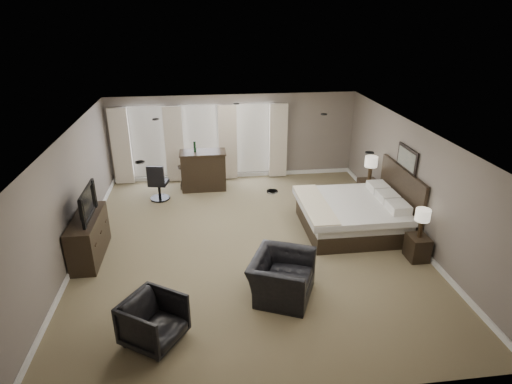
{
  "coord_description": "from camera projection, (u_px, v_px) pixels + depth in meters",
  "views": [
    {
      "loc": [
        -0.92,
        -8.44,
        4.96
      ],
      "look_at": [
        0.2,
        0.4,
        1.1
      ],
      "focal_mm": 30.0,
      "sensor_mm": 36.0,
      "label": 1
    }
  ],
  "objects": [
    {
      "name": "window_bay",
      "position": [
        201.0,
        143.0,
        12.91
      ],
      "size": [
        5.25,
        0.2,
        2.3
      ],
      "color": "silver",
      "rests_on": "room"
    },
    {
      "name": "bar_stool_left",
      "position": [
        184.0,
        177.0,
        12.6
      ],
      "size": [
        0.34,
        0.34,
        0.7
      ],
      "primitive_type": "cube",
      "rotation": [
        0.0,
        0.0,
        0.02
      ],
      "color": "black",
      "rests_on": "ground"
    },
    {
      "name": "dresser",
      "position": [
        89.0,
        237.0,
        9.07
      ],
      "size": [
        0.53,
        1.63,
        0.95
      ],
      "primitive_type": "cube",
      "color": "black",
      "rests_on": "ground"
    },
    {
      "name": "lamp_far",
      "position": [
        370.0,
        169.0,
        11.43
      ],
      "size": [
        0.34,
        0.34,
        0.69
      ],
      "primitive_type": "cube",
      "color": "beige",
      "rests_on": "nightstand_far"
    },
    {
      "name": "bar_counter",
      "position": [
        203.0,
        170.0,
        12.5
      ],
      "size": [
        1.32,
        0.69,
        1.15
      ],
      "primitive_type": "cube",
      "color": "black",
      "rests_on": "ground"
    },
    {
      "name": "nightstand_far",
      "position": [
        368.0,
        192.0,
        11.7
      ],
      "size": [
        0.48,
        0.58,
        0.64
      ],
      "primitive_type": "cube",
      "color": "black",
      "rests_on": "ground"
    },
    {
      "name": "lamp_near",
      "position": [
        421.0,
        223.0,
        8.84
      ],
      "size": [
        0.31,
        0.31,
        0.63
      ],
      "primitive_type": "cube",
      "color": "beige",
      "rests_on": "nightstand_near"
    },
    {
      "name": "desk_chair",
      "position": [
        159.0,
        182.0,
        11.81
      ],
      "size": [
        0.63,
        0.63,
        1.06
      ],
      "primitive_type": "cube",
      "rotation": [
        0.0,
        0.0,
        2.95
      ],
      "color": "black",
      "rests_on": "ground"
    },
    {
      "name": "wall_art",
      "position": [
        407.0,
        159.0,
        9.83
      ],
      "size": [
        0.04,
        0.96,
        0.56
      ],
      "primitive_type": "cube",
      "color": "slate",
      "rests_on": "room"
    },
    {
      "name": "bar_stool_right",
      "position": [
        217.0,
        176.0,
        12.57
      ],
      "size": [
        0.46,
        0.46,
        0.77
      ],
      "primitive_type": "cube",
      "rotation": [
        0.0,
        0.0,
        -0.32
      ],
      "color": "black",
      "rests_on": "ground"
    },
    {
      "name": "armchair_far",
      "position": [
        153.0,
        319.0,
        6.75
      ],
      "size": [
        1.13,
        1.14,
        0.87
      ],
      "primitive_type": "imported",
      "rotation": [
        0.0,
        0.0,
        0.98
      ],
      "color": "black",
      "rests_on": "ground"
    },
    {
      "name": "room",
      "position": [
        249.0,
        191.0,
        9.24
      ],
      "size": [
        7.6,
        8.6,
        2.64
      ],
      "color": "#726548",
      "rests_on": "ground"
    },
    {
      "name": "nightstand_near",
      "position": [
        417.0,
        248.0,
        9.08
      ],
      "size": [
        0.4,
        0.49,
        0.53
      ],
      "primitive_type": "cube",
      "color": "black",
      "rests_on": "ground"
    },
    {
      "name": "tv",
      "position": [
        85.0,
        214.0,
        8.85
      ],
      "size": [
        0.65,
        1.13,
        0.15
      ],
      "primitive_type": "imported",
      "rotation": [
        0.0,
        0.0,
        1.57
      ],
      "color": "black",
      "rests_on": "dresser"
    },
    {
      "name": "bed",
      "position": [
        356.0,
        201.0,
        10.1
      ],
      "size": [
        2.37,
        2.26,
        1.51
      ],
      "primitive_type": "cube",
      "color": "silver",
      "rests_on": "ground"
    },
    {
      "name": "armchair_near",
      "position": [
        282.0,
        270.0,
        7.82
      ],
      "size": [
        1.22,
        1.43,
        1.06
      ],
      "primitive_type": "imported",
      "rotation": [
        0.0,
        0.0,
        1.15
      ],
      "color": "black",
      "rests_on": "ground"
    }
  ]
}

